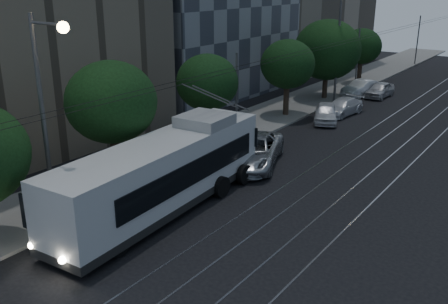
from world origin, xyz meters
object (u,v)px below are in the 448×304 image
car_white_d (380,90)px  streetlamp_far (344,31)px  trolleybus (165,173)px  pickup_silver (252,150)px  streetlamp_near (47,104)px  car_white_c (361,88)px  car_white_a (326,113)px  car_white_b (342,107)px

car_white_d → streetlamp_far: size_ratio=0.39×
trolleybus → car_white_d: bearing=86.2°
pickup_silver → streetlamp_near: size_ratio=0.69×
car_white_c → streetlamp_near: streetlamp_near is taller
car_white_a → streetlamp_far: (-1.55, 6.06, 5.45)m
car_white_b → streetlamp_far: size_ratio=0.43×
car_white_c → streetlamp_near: bearing=-78.3°
car_white_b → trolleybus: bearing=-82.5°
trolleybus → streetlamp_far: size_ratio=1.28×
car_white_d → streetlamp_near: bearing=-92.6°
trolleybus → car_white_a: bearing=87.5°
car_white_a → car_white_d: 10.56m
pickup_silver → car_white_c: pickup_silver is taller
car_white_a → car_white_d: bearing=64.2°
car_white_a → car_white_c: car_white_c is taller
pickup_silver → car_white_d: pickup_silver is taller
pickup_silver → streetlamp_far: (-1.96, 17.01, 5.30)m
car_white_a → car_white_b: size_ratio=0.94×
streetlamp_near → car_white_b: bearing=84.6°
car_white_d → car_white_a: bearing=-90.6°
pickup_silver → streetlamp_far: streetlamp_far is taller
trolleybus → car_white_b: bearing=86.9°
trolleybus → pickup_silver: (0.08, 7.32, -0.93)m
trolleybus → streetlamp_far: 24.80m
trolleybus → car_white_d: (0.15, 28.82, -1.11)m
trolleybus → car_white_c: 28.38m
car_white_b → streetlamp_near: streetlamp_near is taller
pickup_silver → car_white_b: pickup_silver is taller
car_white_d → car_white_c: bearing=-160.0°
streetlamp_near → trolleybus: bearing=58.1°
car_white_b → streetlamp_near: 25.51m
pickup_silver → streetlamp_near: streetlamp_near is taller
streetlamp_near → car_white_c: bearing=88.1°
pickup_silver → car_white_b: size_ratio=1.39×
trolleybus → car_white_d: size_ratio=3.26×
car_white_c → car_white_d: (1.55, 0.50, -0.05)m
trolleybus → streetlamp_near: (-2.50, -4.01, 3.67)m
car_white_b → streetlamp_far: (-1.72, 3.41, 5.52)m
pickup_silver → car_white_a: size_ratio=1.49×
car_white_b → streetlamp_near: size_ratio=0.50×
car_white_b → streetlamp_far: 6.71m
car_white_b → car_white_c: car_white_c is taller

